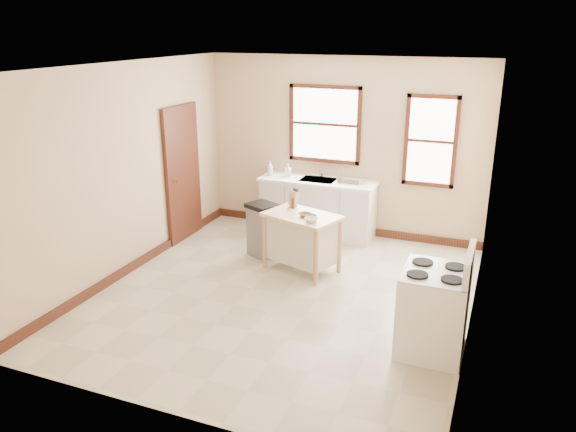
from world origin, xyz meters
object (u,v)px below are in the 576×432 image
Objects in this scene: soap_bottle_b at (288,170)px; pepper_grinder at (293,203)px; dish_rack at (351,180)px; gas_stove at (434,300)px; soap_bottle_a at (270,168)px; bowl_b at (311,217)px; kitchen_island at (302,242)px; knife_block at (294,199)px; bowl_a at (305,215)px; bowl_c at (311,220)px; trash_bin at (263,230)px.

soap_bottle_b reaches higher than pepper_grinder.
gas_stove reaches higher than dish_rack.
bowl_b is at bearing -73.68° from soap_bottle_a.
kitchen_island is 0.85× the size of gas_stove.
soap_bottle_b is (0.29, 0.05, -0.02)m from soap_bottle_a.
gas_stove reaches higher than soap_bottle_a.
soap_bottle_a is 1.34m from dish_rack.
knife_block is at bearing -79.53° from soap_bottle_b.
bowl_a is 0.99× the size of bowl_c.
soap_bottle_b is 3.93m from gas_stove.
soap_bottle_b reaches higher than bowl_a.
soap_bottle_a reaches higher than bowl_a.
gas_stove is (2.20, -1.70, -0.33)m from knife_block.
bowl_a is at bearing 131.65° from bowl_c.
gas_stove is (1.68, -2.79, -0.38)m from dish_rack.
dish_rack reaches higher than kitchen_island.
pepper_grinder is at bearing -57.04° from knife_block.
knife_block is 2.80m from gas_stove.
bowl_c is (0.15, -0.17, 0.01)m from bowl_a.
dish_rack is at bearing 96.61° from kitchen_island.
dish_rack reaches higher than trash_bin.
soap_bottle_a is 1.90m from bowl_b.
soap_bottle_b is 1.32m from pepper_grinder.
soap_bottle_b is at bearing 131.42° from knife_block.
bowl_c is at bearing -45.59° from pepper_grinder.
bowl_b is (0.17, -0.09, 0.42)m from kitchen_island.
bowl_c reaches higher than kitchen_island.
trash_bin is at bearing 158.09° from bowl_b.
knife_block reaches higher than pepper_grinder.
soap_bottle_b is 1.02× the size of knife_block.
kitchen_island is 2.41m from gas_stove.
soap_bottle_b is 1.36× the size of pepper_grinder.
soap_bottle_a is at bearing 137.59° from gas_stove.
knife_block is at bearing -92.89° from dish_rack.
bowl_c is at bearing -69.76° from dish_rack.
bowl_c reaches higher than bowl_b.
soap_bottle_a is 1.43m from pepper_grinder.
bowl_a reaches higher than kitchen_island.
soap_bottle_b reaches higher than dish_rack.
bowl_b is 0.18× the size of trash_bin.
kitchen_island is 1.24× the size of trash_bin.
dish_rack is (1.04, -0.01, -0.06)m from soap_bottle_b.
knife_block reaches higher than bowl_c.
kitchen_island is at bearing -78.82° from dish_rack.
soap_bottle_a is 2.03m from bowl_c.
knife_block is at bearing 136.12° from bowl_b.
soap_bottle_a is 0.30× the size of trash_bin.
dish_rack is at bearing 87.59° from bowl_c.
kitchen_island is 0.76m from trash_bin.
soap_bottle_a reaches higher than bowl_c.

